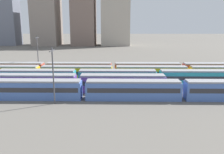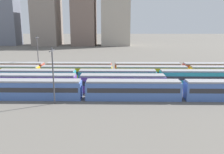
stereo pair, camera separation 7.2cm
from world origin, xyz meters
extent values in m
cube|color=#4C70BC|center=(15.28, 0.00, 1.70)|extent=(18.00, 3.00, 3.40)
cube|color=#2D2D33|center=(15.28, 0.00, 2.11)|extent=(17.20, 3.06, 0.90)
cube|color=#939399|center=(15.28, 0.00, 3.57)|extent=(17.60, 2.70, 0.35)
cube|color=#4C70BC|center=(34.18, 0.00, 1.70)|extent=(18.00, 3.00, 3.40)
cube|color=#2D2D33|center=(34.18, 0.00, 2.11)|extent=(17.20, 3.06, 0.90)
cube|color=#939399|center=(34.18, 0.00, 3.57)|extent=(17.60, 2.70, 0.35)
cube|color=#6B429E|center=(13.40, 5.20, 1.70)|extent=(18.00, 3.00, 3.40)
cube|color=#2D2D33|center=(13.40, 5.20, 2.11)|extent=(17.20, 3.06, 0.90)
cube|color=#939399|center=(13.40, 5.20, 3.57)|extent=(17.60, 2.70, 0.35)
cube|color=#6B429E|center=(32.30, 5.20, 1.70)|extent=(18.00, 3.00, 3.40)
cube|color=#2D2D33|center=(32.30, 5.20, 2.11)|extent=(17.20, 3.06, 0.90)
cube|color=#939399|center=(32.30, 5.20, 3.57)|extent=(17.60, 2.70, 0.35)
cube|color=teal|center=(12.35, 10.40, 1.70)|extent=(18.00, 3.00, 3.40)
cube|color=#2D2D33|center=(12.35, 10.40, 2.11)|extent=(17.20, 3.06, 0.90)
cube|color=#939399|center=(12.35, 10.40, 3.57)|extent=(17.60, 2.70, 0.35)
cube|color=teal|center=(31.25, 10.40, 1.70)|extent=(18.00, 3.00, 3.40)
cube|color=#2D2D33|center=(31.25, 10.40, 2.11)|extent=(17.20, 3.06, 0.90)
cube|color=#939399|center=(31.25, 10.40, 3.57)|extent=(17.60, 2.70, 0.35)
cube|color=teal|center=(50.15, 10.40, 1.70)|extent=(18.00, 3.00, 3.40)
cube|color=#2D2D33|center=(50.15, 10.40, 2.11)|extent=(17.20, 3.06, 0.90)
cube|color=#939399|center=(50.15, 10.40, 3.57)|extent=(17.60, 2.70, 0.35)
cube|color=yellow|center=(2.06, 15.60, 1.70)|extent=(18.00, 3.00, 3.40)
cube|color=#2D2D33|center=(2.06, 15.60, 2.11)|extent=(17.20, 3.06, 0.90)
cube|color=#939399|center=(2.06, 15.60, 3.57)|extent=(17.60, 2.70, 0.35)
cube|color=yellow|center=(20.96, 15.60, 1.70)|extent=(18.00, 3.00, 3.40)
cube|color=#2D2D33|center=(20.96, 15.60, 2.11)|extent=(17.20, 3.06, 0.90)
cube|color=#939399|center=(20.96, 15.60, 3.57)|extent=(17.60, 2.70, 0.35)
cube|color=yellow|center=(39.86, 15.60, 1.70)|extent=(18.00, 3.00, 3.40)
cube|color=#2D2D33|center=(39.86, 15.60, 2.11)|extent=(17.20, 3.06, 0.90)
cube|color=#939399|center=(39.86, 15.60, 3.57)|extent=(17.60, 2.70, 0.35)
cube|color=#BC4C38|center=(1.76, 20.80, 1.70)|extent=(18.00, 3.00, 3.40)
cube|color=#2D2D33|center=(1.76, 20.80, 2.11)|extent=(17.20, 3.06, 0.90)
cube|color=#939399|center=(1.76, 20.80, 3.57)|extent=(17.60, 2.70, 0.35)
cube|color=#BC4C38|center=(20.66, 20.80, 1.70)|extent=(18.00, 3.00, 3.40)
cube|color=#2D2D33|center=(20.66, 20.80, 2.11)|extent=(17.20, 3.06, 0.90)
cube|color=#939399|center=(20.66, 20.80, 3.57)|extent=(17.60, 2.70, 0.35)
cube|color=#BC4C38|center=(39.56, 20.80, 1.70)|extent=(18.00, 3.00, 3.40)
cube|color=#2D2D33|center=(39.56, 20.80, 2.11)|extent=(17.20, 3.06, 0.90)
cube|color=#939399|center=(39.56, 20.80, 3.57)|extent=(17.60, 2.70, 0.35)
cube|color=#BC4C38|center=(58.46, 20.80, 1.70)|extent=(18.00, 3.00, 3.40)
cube|color=#2D2D33|center=(58.46, 20.80, 2.11)|extent=(17.20, 3.06, 0.90)
cube|color=#939399|center=(58.46, 20.80, 3.57)|extent=(17.60, 2.70, 0.35)
cylinder|color=#4C4C51|center=(8.52, 23.76, 5.47)|extent=(0.24, 0.24, 10.93)
cube|color=#47474C|center=(8.52, 23.76, 10.33)|extent=(0.16, 3.20, 0.16)
cylinder|color=#4C4C51|center=(19.80, -2.89, 5.11)|extent=(0.24, 0.24, 10.23)
cube|color=#47474C|center=(19.80, -2.89, 9.63)|extent=(0.16, 3.20, 0.16)
cube|color=gray|center=(-15.29, 118.95, 16.71)|extent=(16.33, 21.51, 33.42)
cube|color=#7A665B|center=(9.45, 118.95, 26.47)|extent=(15.20, 19.76, 52.93)
cube|color=#B2A899|center=(30.57, 118.95, 25.78)|extent=(18.55, 16.59, 51.56)
camera|label=1|loc=(30.89, -44.17, 14.18)|focal=38.45mm
camera|label=2|loc=(30.96, -44.17, 14.18)|focal=38.45mm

